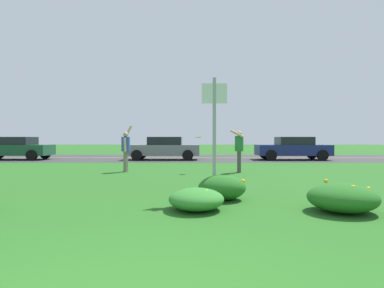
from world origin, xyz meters
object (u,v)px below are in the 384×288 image
(person_thrower_blue_shirt, at_px, (126,148))
(car_gray_center_right, at_px, (164,148))
(frisbee_lime, at_px, (199,137))
(sign_post_near_path, at_px, (214,126))
(person_catcher_green_shirt, at_px, (239,147))
(car_dark_green_rightmost, at_px, (15,148))
(car_navy_center_left, at_px, (293,148))

(person_thrower_blue_shirt, xyz_separation_m, car_gray_center_right, (0.84, 7.39, -0.24))
(person_thrower_blue_shirt, bearing_deg, car_gray_center_right, 83.51)
(frisbee_lime, bearing_deg, person_thrower_blue_shirt, 173.55)
(person_thrower_blue_shirt, relative_size, frisbee_lime, 7.67)
(sign_post_near_path, xyz_separation_m, person_thrower_blue_shirt, (-3.22, 5.76, -0.65))
(person_catcher_green_shirt, bearing_deg, car_dark_green_rightmost, 150.08)
(frisbee_lime, height_order, car_gray_center_right, car_gray_center_right)
(car_gray_center_right, bearing_deg, car_dark_green_rightmost, 180.00)
(car_navy_center_left, bearing_deg, sign_post_near_path, -113.70)
(car_navy_center_left, relative_size, car_dark_green_rightmost, 1.00)
(sign_post_near_path, distance_m, frisbee_lime, 5.44)
(person_catcher_green_shirt, xyz_separation_m, car_dark_green_rightmost, (-13.20, 7.60, -0.25))
(person_thrower_blue_shirt, height_order, car_navy_center_left, person_thrower_blue_shirt)
(car_dark_green_rightmost, bearing_deg, frisbee_lime, -33.65)
(car_navy_center_left, bearing_deg, person_thrower_blue_shirt, -140.58)
(car_navy_center_left, bearing_deg, car_dark_green_rightmost, 180.00)
(car_navy_center_left, distance_m, car_gray_center_right, 8.15)
(car_gray_center_right, xyz_separation_m, car_dark_green_rightmost, (-9.50, 0.00, 0.00))
(sign_post_near_path, height_order, person_catcher_green_shirt, sign_post_near_path)
(person_thrower_blue_shirt, bearing_deg, car_dark_green_rightmost, 139.54)
(person_thrower_blue_shirt, xyz_separation_m, car_navy_center_left, (8.99, 7.39, -0.24))
(person_catcher_green_shirt, xyz_separation_m, car_navy_center_left, (4.45, 7.60, -0.25))
(frisbee_lime, height_order, car_navy_center_left, car_navy_center_left)
(person_thrower_blue_shirt, xyz_separation_m, person_catcher_green_shirt, (4.54, -0.21, 0.02))
(person_catcher_green_shirt, distance_m, car_gray_center_right, 8.46)
(person_catcher_green_shirt, relative_size, frisbee_lime, 6.95)
(sign_post_near_path, height_order, car_navy_center_left, sign_post_near_path)
(person_catcher_green_shirt, bearing_deg, frisbee_lime, -175.63)
(frisbee_lime, xyz_separation_m, car_navy_center_left, (6.05, 7.72, -0.65))
(person_catcher_green_shirt, bearing_deg, car_navy_center_left, 59.65)
(person_catcher_green_shirt, height_order, car_navy_center_left, person_catcher_green_shirt)
(car_gray_center_right, bearing_deg, person_thrower_blue_shirt, -96.49)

